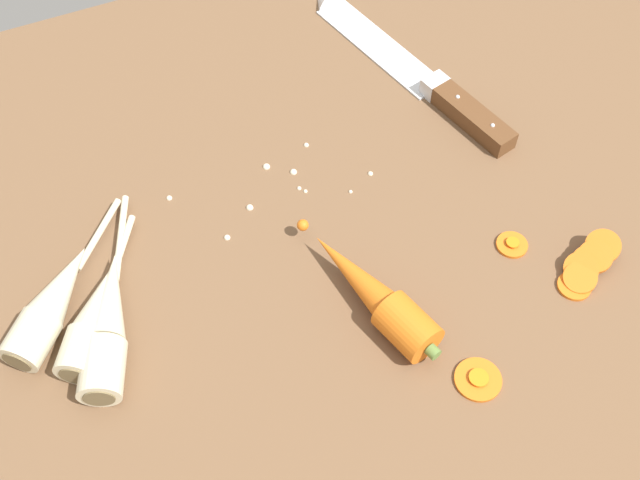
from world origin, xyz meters
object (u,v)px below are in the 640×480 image
(parsnip_mid_left, at_px, (108,323))
(carrot_slice_stray_mid, at_px, (512,244))
(carrot_slice_stack, at_px, (587,266))
(parsnip_front, at_px, (95,318))
(whole_carrot, at_px, (375,295))
(carrot_slice_stray_near, at_px, (478,379))
(chefs_knife, at_px, (402,62))
(parsnip_mid_right, at_px, (53,303))

(parsnip_mid_left, height_order, carrot_slice_stray_mid, parsnip_mid_left)
(carrot_slice_stray_mid, bearing_deg, carrot_slice_stack, -48.38)
(parsnip_front, height_order, parsnip_mid_left, same)
(parsnip_front, xyz_separation_m, parsnip_mid_left, (0.01, -0.01, -0.00))
(whole_carrot, relative_size, carrot_slice_stray_mid, 6.03)
(whole_carrot, height_order, carrot_slice_stray_mid, whole_carrot)
(parsnip_front, distance_m, carrot_slice_stray_near, 0.36)
(chefs_knife, bearing_deg, parsnip_mid_right, -159.83)
(parsnip_mid_right, bearing_deg, chefs_knife, 20.17)
(parsnip_front, xyz_separation_m, carrot_slice_stack, (0.46, -0.14, -0.01))
(parsnip_mid_right, xyz_separation_m, carrot_slice_stack, (0.49, -0.17, -0.01))
(chefs_knife, distance_m, whole_carrot, 0.34)
(parsnip_front, xyz_separation_m, carrot_slice_stray_mid, (0.41, -0.08, -0.02))
(carrot_slice_stray_near, bearing_deg, carrot_slice_stack, 20.13)
(parsnip_mid_right, distance_m, carrot_slice_stray_mid, 0.45)
(parsnip_front, distance_m, parsnip_mid_right, 0.05)
(parsnip_front, xyz_separation_m, carrot_slice_stray_near, (0.30, -0.19, -0.02))
(whole_carrot, xyz_separation_m, carrot_slice_stray_near, (0.05, -0.11, -0.02))
(parsnip_mid_left, relative_size, parsnip_mid_right, 1.35)
(carrot_slice_stray_mid, bearing_deg, carrot_slice_stray_near, -133.62)
(chefs_knife, bearing_deg, carrot_slice_stray_mid, -94.41)
(parsnip_mid_right, bearing_deg, carrot_slice_stray_mid, -14.36)
(chefs_knife, relative_size, carrot_slice_stray_mid, 10.75)
(chefs_knife, bearing_deg, carrot_slice_stack, -85.27)
(whole_carrot, relative_size, parsnip_mid_left, 0.87)
(carrot_slice_stack, bearing_deg, parsnip_mid_right, 161.00)
(parsnip_mid_left, relative_size, carrot_slice_stray_near, 5.11)
(parsnip_mid_right, height_order, carrot_slice_stray_mid, parsnip_mid_right)
(carrot_slice_stray_near, bearing_deg, carrot_slice_stray_mid, 46.38)
(chefs_knife, xyz_separation_m, carrot_slice_stack, (0.03, -0.34, 0.00))
(parsnip_front, bearing_deg, carrot_slice_stack, -16.59)
(whole_carrot, height_order, parsnip_front, whole_carrot)
(whole_carrot, relative_size, carrot_slice_stray_near, 4.46)
(parsnip_mid_right, bearing_deg, parsnip_mid_left, -45.79)
(parsnip_mid_right, bearing_deg, carrot_slice_stack, -19.00)
(whole_carrot, distance_m, carrot_slice_stray_near, 0.12)
(parsnip_mid_left, distance_m, carrot_slice_stray_mid, 0.40)
(carrot_slice_stray_mid, bearing_deg, parsnip_mid_left, 170.07)
(parsnip_front, bearing_deg, parsnip_mid_left, -47.05)
(parsnip_front, relative_size, carrot_slice_stack, 2.11)
(parsnip_mid_right, distance_m, carrot_slice_stack, 0.52)
(chefs_knife, height_order, carrot_slice_stray_mid, chefs_knife)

